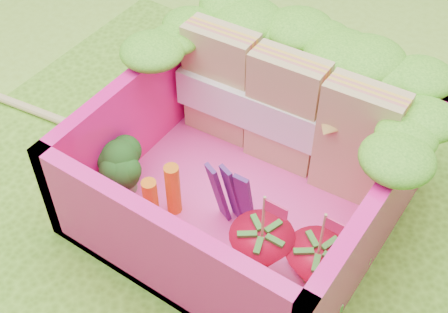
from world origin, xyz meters
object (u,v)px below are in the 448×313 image
at_px(bento_box, 248,165).
at_px(sandwich_stack, 286,113).
at_px(broccoli, 121,165).
at_px(chopsticks, 27,108).
at_px(strawberry_right, 315,270).
at_px(strawberry_left, 261,254).

distance_m(bento_box, sandwich_stack, 0.33).
bearing_deg(broccoli, chopsticks, 169.51).
distance_m(broccoli, strawberry_right, 1.02).
height_order(broccoli, strawberry_left, strawberry_left).
bearing_deg(broccoli, bento_box, 29.12).
bearing_deg(strawberry_right, bento_box, 151.73).
xyz_separation_m(bento_box, chopsticks, (-1.37, -0.13, -0.25)).
bearing_deg(bento_box, broccoli, -150.88).
bearing_deg(chopsticks, sandwich_stack, 18.16).
bearing_deg(broccoli, sandwich_stack, 49.38).
distance_m(strawberry_right, chopsticks, 1.88).
relative_size(sandwich_stack, chopsticks, 0.54).
xyz_separation_m(broccoli, strawberry_right, (1.02, 0.02, -0.03)).
height_order(bento_box, broccoli, bento_box).
height_order(sandwich_stack, chopsticks, sandwich_stack).
bearing_deg(bento_box, strawberry_left, -50.02).
relative_size(strawberry_left, chopsticks, 0.24).
distance_m(strawberry_left, strawberry_right, 0.23).
xyz_separation_m(sandwich_stack, broccoli, (-0.52, -0.61, -0.14)).
distance_m(strawberry_left, chopsticks, 1.66).
distance_m(sandwich_stack, strawberry_right, 0.79).
bearing_deg(sandwich_stack, broccoli, -130.62).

